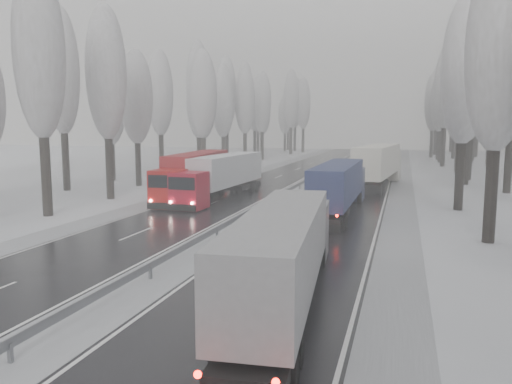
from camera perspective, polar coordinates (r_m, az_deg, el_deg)
The scene contains 55 objects.
ground at distance 19.03m, azimuth -17.84°, elevation -12.99°, with size 260.00×260.00×0.00m, color silver.
carriageway_right at distance 45.38m, azimuth 10.00°, elevation -0.85°, with size 7.50×200.00×0.03m, color black.
carriageway_left at distance 47.70m, azimuth -2.63°, elevation -0.34°, with size 7.50×200.00×0.03m, color black.
median_slush at distance 46.26m, azimuth 3.53°, elevation -0.59°, with size 3.00×200.00×0.04m, color #ADB0B6.
shoulder_right at distance 45.10m, azimuth 16.26°, elevation -1.09°, with size 2.40×200.00×0.04m, color #ADB0B6.
shoulder_left at distance 49.53m, azimuth -8.05°, elevation -0.11°, with size 2.40×200.00×0.04m, color #ADB0B6.
median_guardrail at distance 46.16m, azimuth 3.53°, elevation 0.12°, with size 0.12×200.00×0.76m.
tree_16 at distance 30.94m, azimuth 26.11°, elevation 14.43°, with size 3.60×3.60×16.53m.
tree_18 at distance 42.08m, azimuth 22.80°, elevation 12.62°, with size 3.60×3.60×16.58m.
tree_20 at distance 50.50m, azimuth 25.66°, elevation 10.89°, with size 3.60×3.60×15.71m.
tree_22 at distance 60.72m, azimuth 23.28°, elevation 10.43°, with size 3.60×3.60×15.86m.
tree_24 at distance 66.42m, azimuth 23.64°, elevation 12.66°, with size 3.60×3.60×20.49m.
tree_26 at distance 76.45m, azimuth 22.39°, elevation 11.16°, with size 3.60×3.60×18.78m.
tree_27 at distance 81.34m, azimuth 27.17°, elevation 10.12°, with size 3.60×3.60×17.62m.
tree_28 at distance 87.01m, azimuth 20.88°, elevation 11.07°, with size 3.60×3.60×19.62m.
tree_29 at distance 91.72m, azimuth 25.33°, elevation 10.04°, with size 3.60×3.60×18.11m.
tree_30 at distance 96.66m, azimuth 20.56°, elevation 10.02°, with size 3.60×3.60×17.86m.
tree_31 at distance 101.21m, azimuth 23.80°, elevation 9.99°, with size 3.60×3.60×18.58m.
tree_32 at distance 104.13m, azimuth 20.30°, elevation 9.64°, with size 3.60×3.60×17.33m.
tree_33 at distance 108.29m, azimuth 21.79°, elevation 8.45°, with size 3.60×3.60×14.33m.
tree_34 at distance 111.18m, azimuth 19.60°, elevation 9.61°, with size 3.60×3.60×17.63m.
tree_35 at distance 115.99m, azimuth 24.12°, elevation 9.48°, with size 3.60×3.60×18.25m.
tree_36 at distance 121.15m, azimuth 20.02°, elevation 10.16°, with size 3.60×3.60×20.23m.
tree_37 at distance 125.61m, azimuth 23.08°, elevation 8.79°, with size 3.60×3.60×16.37m.
tree_38 at distance 131.72m, azimuth 20.47°, elevation 9.28°, with size 3.60×3.60×17.97m.
tree_39 at distance 135.88m, azimuth 21.53°, elevation 8.68°, with size 3.60×3.60×16.19m.
tree_56 at distance 39.62m, azimuth -23.53°, elevation 14.37°, with size 3.60×3.60×18.12m.
tree_58 at distance 46.92m, azimuth -16.77°, elevation 12.80°, with size 3.60×3.60×17.21m.
tree_59 at distance 54.65m, azimuth -21.36°, elevation 12.62°, with size 3.60×3.60×18.41m.
tree_60 at distance 56.37m, azimuth -13.54°, elevation 10.43°, with size 3.60×3.60×14.84m.
tree_61 at distance 62.75m, azimuth -16.30°, elevation 9.50°, with size 3.60×3.60×13.95m.
tree_62 at distance 63.29m, azimuth -6.12°, elevation 10.95°, with size 3.60×3.60×16.04m.
tree_63 at distance 70.27m, azimuth -10.91°, elevation 10.96°, with size 3.60×3.60×16.88m.
tree_64 at distance 73.21m, azimuth -6.54°, elevation 10.17°, with size 3.60×3.60×15.42m.
tree_65 at distance 77.74m, azimuth -6.63°, elevation 11.92°, with size 3.60×3.60×19.48m.
tree_66 at distance 82.12m, azimuth -3.80°, elevation 9.83°, with size 3.60×3.60×15.23m.
tree_67 at distance 86.40m, azimuth -3.75°, elevation 10.51°, with size 3.60×3.60×17.09m.
tree_68 at distance 88.03m, azimuth -1.28°, elevation 10.28°, with size 3.60×3.60×16.65m.
tree_69 at distance 93.47m, azimuth -3.40°, elevation 11.16°, with size 3.60×3.60×19.35m.
tree_70 at distance 97.61m, azimuth 0.70°, elevation 10.18°, with size 3.60×3.60×17.09m.
tree_71 at distance 102.90m, azimuth -1.28°, elevation 10.93°, with size 3.60×3.60×19.61m.
tree_72 at distance 107.26m, azimuth 0.72°, elevation 9.27°, with size 3.60×3.60×15.11m.
tree_73 at distance 111.95m, azimuth -0.15°, elevation 9.88°, with size 3.60×3.60×17.22m.
tree_74 at distance 116.90m, azimuth 4.04°, elevation 10.54°, with size 3.60×3.60×19.68m.
tree_75 at distance 123.00m, azimuth 0.23°, elevation 10.09°, with size 3.60×3.60×18.60m.
tree_76 at distance 125.83m, azimuth 5.44°, elevation 9.98°, with size 3.60×3.60×18.55m.
tree_77 at distance 130.84m, azimuth 3.33°, elevation 8.73°, with size 3.60×3.60×14.32m.
tree_78 at distance 133.02m, azimuth 4.49°, elevation 10.13°, with size 3.60×3.60×19.55m.
tree_79 at distance 137.46m, azimuth 3.70°, elevation 9.40°, with size 3.60×3.60×17.07m.
truck_grey_tarp at distance 18.18m, azimuth 3.46°, elevation -6.48°, with size 3.56×14.54×3.70m.
truck_blue_box at distance 37.59m, azimuth 9.55°, elevation 0.86°, with size 2.53×15.07×3.85m.
truck_cream_box at distance 55.23m, azimuth 13.91°, elevation 3.27°, with size 4.58×17.81×4.53m.
box_truck_distant at distance 107.31m, azimuth 13.11°, elevation 4.62°, with size 3.28×7.73×2.80m.
truck_red_white at distance 45.12m, azimuth -3.83°, elevation 2.11°, with size 3.13×15.41×3.93m.
truck_red_red at distance 46.34m, azimuth -7.06°, elevation 2.32°, with size 4.02×16.03×4.08m.
Camera 1 is at (10.26, -14.63, 6.56)m, focal length 35.00 mm.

